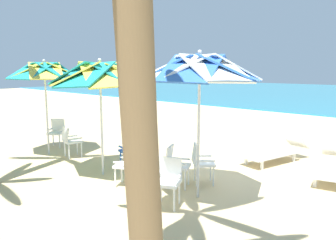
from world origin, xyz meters
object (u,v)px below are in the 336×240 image
at_px(plastic_chair_2, 201,161).
at_px(sun_lounger_0, 333,165).
at_px(sun_lounger_1, 276,151).
at_px(beach_umbrella_0, 200,70).
at_px(plastic_chair_1, 175,163).
at_px(plastic_chair_5, 70,140).
at_px(plastic_chair_4, 131,149).
at_px(beach_umbrella_2, 45,72).
at_px(plastic_chair_6, 57,131).
at_px(beach_umbrella_1, 100,75).
at_px(plastic_chair_0, 168,179).
at_px(plastic_chair_3, 129,163).

bearing_deg(plastic_chair_2, sun_lounger_0, 51.41).
bearing_deg(sun_lounger_1, beach_umbrella_0, -89.11).
xyz_separation_m(plastic_chair_1, plastic_chair_5, (-3.68, -0.31, 0.00)).
relative_size(plastic_chair_4, beach_umbrella_2, 0.32).
distance_m(plastic_chair_2, beach_umbrella_2, 5.18).
distance_m(sun_lounger_0, sun_lounger_1, 1.55).
xyz_separation_m(beach_umbrella_0, sun_lounger_1, (-0.05, 3.35, -2.14)).
relative_size(beach_umbrella_2, sun_lounger_1, 1.22).
distance_m(beach_umbrella_2, plastic_chair_6, 2.10).
bearing_deg(plastic_chair_6, beach_umbrella_1, -10.90).
relative_size(plastic_chair_4, sun_lounger_0, 0.39).
bearing_deg(plastic_chair_2, plastic_chair_0, -77.42).
distance_m(beach_umbrella_0, plastic_chair_3, 2.45).
height_order(plastic_chair_1, sun_lounger_1, plastic_chair_1).
bearing_deg(plastic_chair_5, sun_lounger_1, 39.18).
height_order(sun_lounger_0, sun_lounger_1, same).
xyz_separation_m(plastic_chair_4, beach_umbrella_2, (-2.86, -0.71, 1.86)).
relative_size(plastic_chair_0, plastic_chair_2, 1.00).
height_order(beach_umbrella_2, sun_lounger_0, beach_umbrella_2).
height_order(plastic_chair_2, sun_lounger_1, plastic_chair_2).
relative_size(beach_umbrella_2, plastic_chair_5, 3.13).
distance_m(beach_umbrella_1, beach_umbrella_2, 2.70).
relative_size(plastic_chair_4, plastic_chair_5, 1.00).
bearing_deg(plastic_chair_1, beach_umbrella_1, -161.71).
bearing_deg(plastic_chair_4, plastic_chair_1, -5.25).
xyz_separation_m(plastic_chair_1, beach_umbrella_1, (-1.76, -0.58, 1.80)).
distance_m(beach_umbrella_0, sun_lounger_0, 3.98).
xyz_separation_m(beach_umbrella_0, plastic_chair_3, (-1.43, -0.50, -1.92)).
distance_m(beach_umbrella_0, plastic_chair_6, 6.20).
height_order(plastic_chair_3, plastic_chair_5, same).
bearing_deg(plastic_chair_5, plastic_chair_4, 12.34).
distance_m(beach_umbrella_0, beach_umbrella_1, 2.51).
relative_size(beach_umbrella_0, plastic_chair_1, 3.20).
relative_size(plastic_chair_6, sun_lounger_0, 0.39).
xyz_separation_m(plastic_chair_0, plastic_chair_2, (-0.29, 1.30, 0.00)).
xyz_separation_m(beach_umbrella_1, sun_lounger_0, (3.92, 3.48, -2.01)).
xyz_separation_m(plastic_chair_2, plastic_chair_4, (-1.86, -0.37, 0.00)).
height_order(plastic_chair_3, sun_lounger_0, plastic_chair_3).
bearing_deg(beach_umbrella_0, plastic_chair_5, -177.69).
height_order(plastic_chair_2, plastic_chair_4, same).
distance_m(plastic_chair_4, sun_lounger_0, 4.67).
bearing_deg(plastic_chair_3, beach_umbrella_0, 19.40).
xyz_separation_m(plastic_chair_4, plastic_chair_6, (-3.59, -0.07, 0.00)).
height_order(plastic_chair_2, plastic_chair_5, same).
bearing_deg(plastic_chair_5, sun_lounger_0, 28.74).
bearing_deg(beach_umbrella_0, plastic_chair_4, 173.12).
xyz_separation_m(beach_umbrella_1, beach_umbrella_2, (-2.70, 0.02, 0.06)).
bearing_deg(beach_umbrella_1, beach_umbrella_2, 179.67).
height_order(plastic_chair_3, plastic_chair_6, same).
relative_size(beach_umbrella_0, plastic_chair_0, 3.20).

